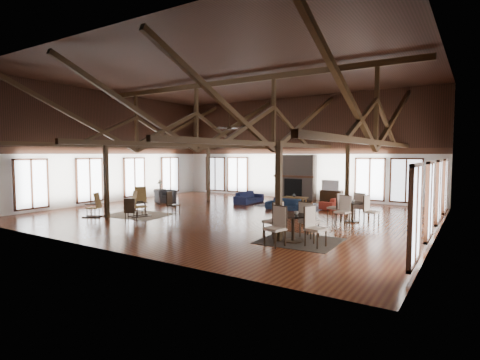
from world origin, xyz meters
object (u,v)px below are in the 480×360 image
Objects in this scene: cafe_table_far at (353,208)px; tv_console at (331,196)px; sofa_navy_front at (285,204)px; coffee_table at (295,198)px; cafe_table_near at (293,223)px; sofa_orange at (335,203)px; sofa_navy_left at (249,197)px; armchair at (165,196)px.

tv_console is at bearing 115.87° from cafe_table_far.
tv_console is (0.84, 4.25, 0.05)m from sofa_navy_front.
cafe_table_far is (3.75, -2.99, 0.14)m from coffee_table.
coffee_table is 7.93m from cafe_table_near.
coffee_table is (-2.00, -0.27, 0.13)m from sofa_orange.
sofa_navy_left is 4.70m from tv_console.
armchair is 10.87m from cafe_table_near.
sofa_navy_left is at bearing 154.23° from sofa_navy_front.
cafe_table_near is at bearing -97.76° from cafe_table_far.
cafe_table_near is at bearing -64.47° from sofa_navy_front.
tv_console is (-2.23, 10.08, -0.27)m from cafe_table_near.
armchair is 9.26m from tv_console.
cafe_table_near is at bearing -90.01° from armchair.
armchair reaches higher than sofa_navy_front.
sofa_navy_front is at bearing -115.04° from sofa_navy_left.
tv_console reaches higher than coffee_table.
tv_console is at bearing -50.76° from sofa_navy_left.
sofa_navy_left is 6.93m from cafe_table_far.
sofa_navy_front is 1.73× the size of armchair.
sofa_navy_front is 4.33m from tv_console.
cafe_table_far is (6.37, -2.73, 0.24)m from sofa_navy_left.
armchair reaches higher than sofa_navy_left.
sofa_orange is at bearing -84.97° from sofa_navy_left.
tv_console is at bearing 67.95° from coffee_table.
armchair is (-4.00, -2.28, 0.04)m from sofa_navy_left.
tv_console is (3.56, 3.07, 0.01)m from sofa_navy_left.
coffee_table is (2.62, 0.26, 0.10)m from sofa_navy_left.
coffee_table is at bearing 113.56° from cafe_table_near.
sofa_navy_left is 1.10× the size of sofa_orange.
sofa_navy_left is at bearing 156.79° from cafe_table_far.
armchair is 10.38m from cafe_table_far.
sofa_navy_front is 3.98m from cafe_table_far.
sofa_orange is (4.61, 0.53, -0.03)m from sofa_navy_left.
cafe_table_near reaches higher than sofa_navy_left.
sofa_orange is 2.02m from coffee_table.
tv_console is (-1.06, 2.54, 0.03)m from sofa_orange.
cafe_table_far is at bearing -114.76° from sofa_navy_left.
cafe_table_near reaches higher than coffee_table.
sofa_orange is 7.64m from cafe_table_near.
cafe_table_far reaches higher than sofa_orange.
sofa_navy_front is at bearing -89.79° from coffee_table.
sofa_navy_front is 0.87× the size of sofa_navy_left.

